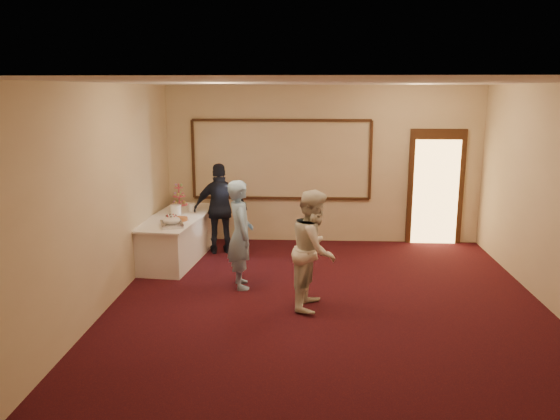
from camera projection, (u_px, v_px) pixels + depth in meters
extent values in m
plane|color=black|center=(328.00, 310.00, 7.36)|extent=(7.00, 7.00, 0.00)
cube|color=beige|center=(323.00, 165.00, 10.44)|extent=(6.00, 0.04, 3.00)
cube|color=beige|center=(351.00, 308.00, 3.62)|extent=(6.00, 0.04, 3.00)
cube|color=beige|center=(102.00, 199.00, 7.18)|extent=(0.04, 7.00, 3.00)
cube|color=white|center=(332.00, 82.00, 6.71)|extent=(6.00, 7.00, 0.04)
cube|color=#381F10|center=(281.00, 198.00, 10.60)|extent=(3.40, 0.04, 0.05)
cube|color=#381F10|center=(281.00, 120.00, 10.27)|extent=(3.40, 0.04, 0.05)
cube|color=#381F10|center=(193.00, 159.00, 10.52)|extent=(0.05, 0.04, 1.50)
cube|color=#381F10|center=(371.00, 160.00, 10.35)|extent=(0.05, 0.04, 1.50)
cube|color=#381F10|center=(436.00, 187.00, 10.39)|extent=(1.05, 0.06, 2.20)
cube|color=#FFBF66|center=(436.00, 192.00, 10.38)|extent=(0.85, 0.02, 2.00)
cube|color=white|center=(178.00, 238.00, 9.55)|extent=(1.01, 2.24, 0.74)
cube|color=white|center=(177.00, 217.00, 9.46)|extent=(1.12, 2.37, 0.03)
cube|color=#A9ACB0|center=(172.00, 225.00, 8.75)|extent=(0.45, 0.51, 0.04)
ellipsoid|color=silver|center=(172.00, 220.00, 8.73)|extent=(0.28, 0.28, 0.12)
cube|color=silver|center=(179.00, 222.00, 8.86)|extent=(0.23, 0.24, 0.01)
cylinder|color=#F1507A|center=(179.00, 194.00, 10.32)|extent=(0.02, 0.02, 0.41)
cylinder|color=#F1507A|center=(179.00, 205.00, 10.36)|extent=(0.31, 0.31, 0.01)
cylinder|color=#F1507A|center=(179.00, 196.00, 10.32)|extent=(0.24, 0.24, 0.01)
cylinder|color=#F1507A|center=(179.00, 188.00, 10.29)|extent=(0.16, 0.16, 0.01)
cylinder|color=white|center=(176.00, 210.00, 9.57)|extent=(0.19, 0.19, 0.16)
cylinder|color=white|center=(176.00, 205.00, 9.55)|extent=(0.20, 0.20, 0.01)
cylinder|color=white|center=(192.00, 207.00, 9.82)|extent=(0.16, 0.16, 0.13)
cylinder|color=white|center=(192.00, 204.00, 9.80)|extent=(0.17, 0.17, 0.01)
cylinder|color=white|center=(180.00, 221.00, 9.09)|extent=(0.30, 0.30, 0.01)
cylinder|color=brown|center=(180.00, 219.00, 9.08)|extent=(0.26, 0.26, 0.05)
imported|color=#8DBBEA|center=(240.00, 234.00, 8.08)|extent=(0.54, 0.68, 1.63)
imported|color=white|center=(314.00, 249.00, 7.34)|extent=(0.75, 0.89, 1.62)
imported|color=black|center=(221.00, 209.00, 9.81)|extent=(1.03, 0.61, 1.64)
cube|color=white|center=(230.00, 188.00, 9.46)|extent=(0.08, 0.05, 0.05)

